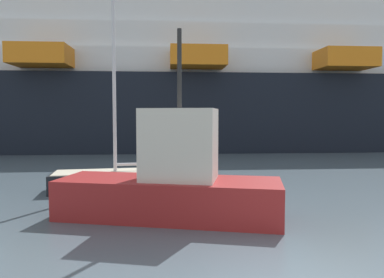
# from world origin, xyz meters

# --- Properties ---
(ground_plane) EXTENTS (600.00, 600.00, 0.00)m
(ground_plane) POSITION_xyz_m (0.00, 0.00, 0.00)
(ground_plane) COLOR #4C5B66
(sailboat_3) EXTENTS (7.16, 2.41, 11.20)m
(sailboat_3) POSITION_xyz_m (-3.85, 10.12, 0.59)
(sailboat_3) COLOR black
(sailboat_3) RESTS_ON ground_plane
(fishing_boat_3) EXTENTS (8.07, 4.58, 6.51)m
(fishing_boat_3) POSITION_xyz_m (-2.03, 4.99, 1.27)
(fishing_boat_3) COLOR maroon
(fishing_boat_3) RESTS_ON ground_plane
(cruise_ship) EXTENTS (139.76, 28.10, 24.58)m
(cruise_ship) POSITION_xyz_m (-11.72, 36.28, 7.88)
(cruise_ship) COLOR black
(cruise_ship) RESTS_ON ground_plane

